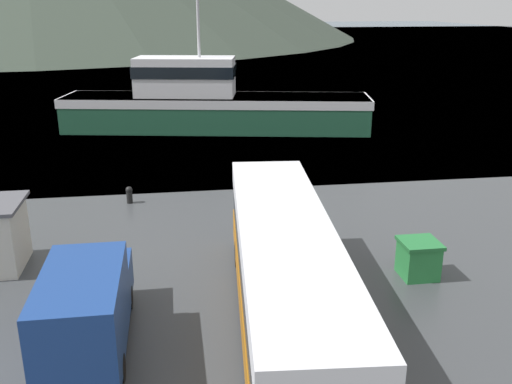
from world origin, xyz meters
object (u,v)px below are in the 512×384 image
object	(u,v)px
fishing_boat	(210,103)
storage_bin	(418,258)
tour_bus	(285,273)
delivery_van	(87,306)

from	to	relation	value
fishing_boat	storage_bin	xyz separation A→B (m)	(5.19, -24.19, -1.26)
tour_bus	fishing_boat	distance (m)	26.93
delivery_van	storage_bin	world-z (taller)	delivery_van
tour_bus	fishing_boat	xyz separation A→B (m)	(-0.09, 26.93, 0.07)
fishing_boat	storage_bin	world-z (taller)	fishing_boat
delivery_van	fishing_boat	bearing A→B (deg)	79.00
delivery_van	storage_bin	distance (m)	10.71
delivery_van	fishing_boat	xyz separation A→B (m)	(5.13, 26.98, 0.61)
delivery_van	storage_bin	xyz separation A→B (m)	(10.32, 2.79, -0.65)
fishing_boat	delivery_van	bearing A→B (deg)	-0.19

